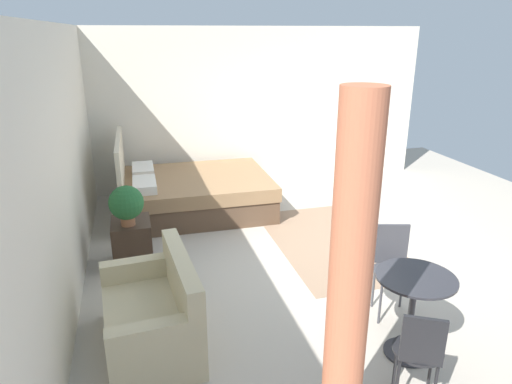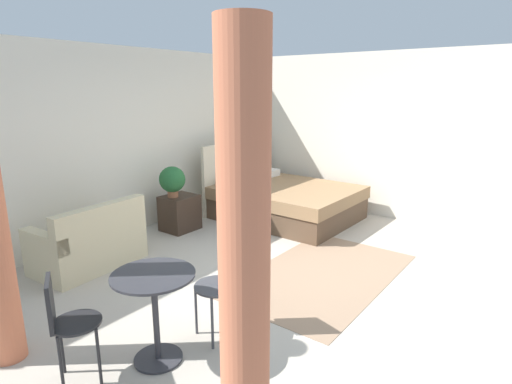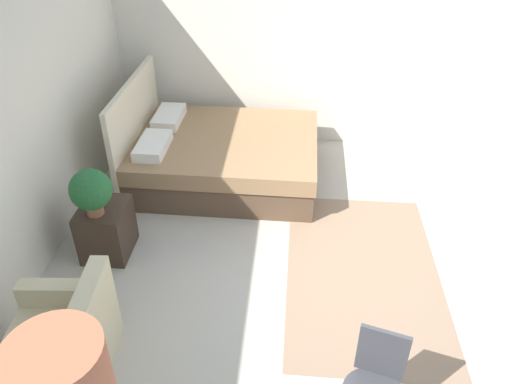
% 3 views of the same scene
% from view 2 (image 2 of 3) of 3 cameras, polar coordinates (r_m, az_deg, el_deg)
% --- Properties ---
extents(ground_plane, '(8.95, 8.95, 0.02)m').
position_cam_2_polar(ground_plane, '(5.01, 5.94, -11.57)').
color(ground_plane, '#B2A899').
extents(wall_back, '(8.95, 0.12, 2.73)m').
position_cam_2_polar(wall_back, '(6.60, -16.49, 6.67)').
color(wall_back, silver).
rests_on(wall_back, ground).
extents(wall_right, '(0.12, 5.95, 2.73)m').
position_cam_2_polar(wall_right, '(7.28, 18.62, 7.15)').
color(wall_right, silver).
rests_on(wall_right, ground).
extents(area_rug, '(2.44, 1.45, 0.01)m').
position_cam_2_polar(area_rug, '(5.09, 8.99, -11.04)').
color(area_rug, '#93755B').
rests_on(area_rug, ground).
extents(bed, '(1.79, 2.23, 1.22)m').
position_cam_2_polar(bed, '(7.08, 3.77, -1.09)').
color(bed, brown).
rests_on(bed, ground).
extents(couch, '(1.28, 0.83, 0.83)m').
position_cam_2_polar(couch, '(5.52, -21.74, -6.72)').
color(couch, beige).
rests_on(couch, ground).
extents(nightstand, '(0.52, 0.45, 0.54)m').
position_cam_2_polar(nightstand, '(6.56, -10.40, -2.81)').
color(nightstand, '#38281E').
rests_on(nightstand, ground).
extents(potted_plant, '(0.39, 0.39, 0.47)m').
position_cam_2_polar(potted_plant, '(6.38, -11.40, 1.62)').
color(potted_plant, '#935B3D').
rests_on(potted_plant, nightstand).
extents(balcony_table, '(0.65, 0.65, 0.76)m').
position_cam_2_polar(balcony_table, '(3.47, -13.70, -14.28)').
color(balcony_table, '#2D2D33').
rests_on(balcony_table, ground).
extents(cafe_chair_near_window, '(0.49, 0.49, 0.85)m').
position_cam_2_polar(cafe_chair_near_window, '(3.45, -24.68, -15.47)').
color(cafe_chair_near_window, black).
rests_on(cafe_chair_near_window, ground).
extents(cafe_chair_near_couch, '(0.50, 0.50, 0.89)m').
position_cam_2_polar(cafe_chair_near_couch, '(3.73, -4.26, -11.45)').
color(cafe_chair_near_couch, '#3F3F44').
rests_on(cafe_chair_near_couch, ground).
extents(curtain_left, '(0.20, 0.20, 2.39)m').
position_cam_2_polar(curtain_left, '(1.77, -1.56, -18.54)').
color(curtain_left, '#D1704C').
rests_on(curtain_left, ground).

